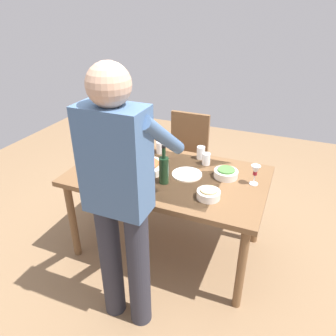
{
  "coord_description": "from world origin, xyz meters",
  "views": [
    {
      "loc": [
        -0.83,
        2.0,
        1.94
      ],
      "look_at": [
        0.0,
        0.0,
        0.78
      ],
      "focal_mm": 34.36,
      "sensor_mm": 36.0,
      "label": 1
    }
  ],
  "objects_px": {
    "water_cup_far_right": "(201,153)",
    "dinner_plate_near": "(105,168)",
    "wine_bottle": "(164,169)",
    "side_bowl_bread": "(209,194)",
    "water_cup_near_left": "(206,159)",
    "water_cup_far_left": "(161,147)",
    "serving_bowl_pasta": "(145,167)",
    "dining_table": "(168,182)",
    "side_bowl_salad": "(226,173)",
    "chair_near": "(186,152)",
    "dinner_plate_far": "(187,174)",
    "wine_glass_left": "(255,171)",
    "water_cup_near_right": "(125,142)",
    "person_server": "(120,194)"
  },
  "relations": [
    {
      "from": "chair_near",
      "to": "dinner_plate_near",
      "type": "distance_m",
      "value": 1.03
    },
    {
      "from": "water_cup_far_left",
      "to": "serving_bowl_pasta",
      "type": "relative_size",
      "value": 0.33
    },
    {
      "from": "water_cup_far_left",
      "to": "water_cup_far_right",
      "type": "distance_m",
      "value": 0.36
    },
    {
      "from": "chair_near",
      "to": "side_bowl_salad",
      "type": "distance_m",
      "value": 0.93
    },
    {
      "from": "person_server",
      "to": "wine_bottle",
      "type": "xyz_separation_m",
      "value": [
        -0.02,
        -0.57,
        -0.12
      ]
    },
    {
      "from": "wine_glass_left",
      "to": "dinner_plate_near",
      "type": "bearing_deg",
      "value": 10.92
    },
    {
      "from": "water_cup_near_left",
      "to": "side_bowl_salad",
      "type": "relative_size",
      "value": 0.54
    },
    {
      "from": "chair_near",
      "to": "water_cup_far_right",
      "type": "height_order",
      "value": "chair_near"
    },
    {
      "from": "water_cup_near_left",
      "to": "water_cup_far_right",
      "type": "distance_m",
      "value": 0.11
    },
    {
      "from": "wine_glass_left",
      "to": "serving_bowl_pasta",
      "type": "relative_size",
      "value": 0.5
    },
    {
      "from": "chair_near",
      "to": "water_cup_far_left",
      "type": "xyz_separation_m",
      "value": [
        0.06,
        0.5,
        0.25
      ]
    },
    {
      "from": "water_cup_near_right",
      "to": "side_bowl_bread",
      "type": "distance_m",
      "value": 1.07
    },
    {
      "from": "person_server",
      "to": "wine_glass_left",
      "type": "bearing_deg",
      "value": -128.37
    },
    {
      "from": "water_cup_near_right",
      "to": "side_bowl_salad",
      "type": "relative_size",
      "value": 0.5
    },
    {
      "from": "dining_table",
      "to": "dinner_plate_near",
      "type": "relative_size",
      "value": 6.51
    },
    {
      "from": "water_cup_near_left",
      "to": "water_cup_far_left",
      "type": "bearing_deg",
      "value": -8.24
    },
    {
      "from": "person_server",
      "to": "dining_table",
      "type": "bearing_deg",
      "value": -89.81
    },
    {
      "from": "dinner_plate_far",
      "to": "side_bowl_bread",
      "type": "bearing_deg",
      "value": 134.75
    },
    {
      "from": "dining_table",
      "to": "serving_bowl_pasta",
      "type": "bearing_deg",
      "value": 5.23
    },
    {
      "from": "wine_bottle",
      "to": "dinner_plate_near",
      "type": "xyz_separation_m",
      "value": [
        0.51,
        -0.01,
        -0.1
      ]
    },
    {
      "from": "side_bowl_salad",
      "to": "chair_near",
      "type": "bearing_deg",
      "value": -51.22
    },
    {
      "from": "side_bowl_salad",
      "to": "dinner_plate_near",
      "type": "height_order",
      "value": "side_bowl_salad"
    },
    {
      "from": "water_cup_near_right",
      "to": "serving_bowl_pasta",
      "type": "xyz_separation_m",
      "value": [
        -0.37,
        0.34,
        -0.01
      ]
    },
    {
      "from": "water_cup_far_right",
      "to": "chair_near",
      "type": "bearing_deg",
      "value": -58.25
    },
    {
      "from": "person_server",
      "to": "wine_bottle",
      "type": "bearing_deg",
      "value": -92.05
    },
    {
      "from": "side_bowl_salad",
      "to": "water_cup_far_left",
      "type": "bearing_deg",
      "value": -18.06
    },
    {
      "from": "chair_near",
      "to": "water_cup_far_right",
      "type": "distance_m",
      "value": 0.61
    },
    {
      "from": "wine_bottle",
      "to": "dining_table",
      "type": "bearing_deg",
      "value": -80.3
    },
    {
      "from": "wine_glass_left",
      "to": "water_cup_far_left",
      "type": "xyz_separation_m",
      "value": [
        0.84,
        -0.23,
        -0.05
      ]
    },
    {
      "from": "side_bowl_salad",
      "to": "wine_glass_left",
      "type": "bearing_deg",
      "value": 173.54
    },
    {
      "from": "wine_bottle",
      "to": "water_cup_near_right",
      "type": "bearing_deg",
      "value": -38.06
    },
    {
      "from": "dining_table",
      "to": "water_cup_near_left",
      "type": "height_order",
      "value": "water_cup_near_left"
    },
    {
      "from": "water_cup_near_right",
      "to": "wine_glass_left",
      "type": "bearing_deg",
      "value": 169.44
    },
    {
      "from": "person_server",
      "to": "side_bowl_salad",
      "type": "bearing_deg",
      "value": -117.05
    },
    {
      "from": "side_bowl_salad",
      "to": "side_bowl_bread",
      "type": "distance_m",
      "value": 0.33
    },
    {
      "from": "water_cup_far_right",
      "to": "water_cup_near_right",
      "type": "bearing_deg",
      "value": 2.53
    },
    {
      "from": "water_cup_near_left",
      "to": "water_cup_far_left",
      "type": "height_order",
      "value": "water_cup_far_left"
    },
    {
      "from": "water_cup_near_right",
      "to": "dinner_plate_near",
      "type": "xyz_separation_m",
      "value": [
        -0.06,
        0.44,
        -0.04
      ]
    },
    {
      "from": "wine_glass_left",
      "to": "side_bowl_salad",
      "type": "bearing_deg",
      "value": -6.46
    },
    {
      "from": "wine_bottle",
      "to": "side_bowl_bread",
      "type": "relative_size",
      "value": 1.85
    },
    {
      "from": "chair_near",
      "to": "wine_glass_left",
      "type": "height_order",
      "value": "chair_near"
    },
    {
      "from": "water_cup_near_left",
      "to": "serving_bowl_pasta",
      "type": "bearing_deg",
      "value": 34.46
    },
    {
      "from": "water_cup_far_left",
      "to": "dinner_plate_far",
      "type": "xyz_separation_m",
      "value": [
        -0.35,
        0.29,
        -0.04
      ]
    },
    {
      "from": "water_cup_far_right",
      "to": "dinner_plate_near",
      "type": "relative_size",
      "value": 0.46
    },
    {
      "from": "dining_table",
      "to": "side_bowl_salad",
      "type": "distance_m",
      "value": 0.45
    },
    {
      "from": "chair_near",
      "to": "wine_bottle",
      "type": "height_order",
      "value": "wine_bottle"
    },
    {
      "from": "wine_bottle",
      "to": "serving_bowl_pasta",
      "type": "xyz_separation_m",
      "value": [
        0.21,
        -0.12,
        -0.08
      ]
    },
    {
      "from": "serving_bowl_pasta",
      "to": "dinner_plate_near",
      "type": "distance_m",
      "value": 0.32
    },
    {
      "from": "wine_bottle",
      "to": "serving_bowl_pasta",
      "type": "distance_m",
      "value": 0.25
    },
    {
      "from": "water_cup_near_right",
      "to": "side_bowl_bread",
      "type": "height_order",
      "value": "water_cup_near_right"
    }
  ]
}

